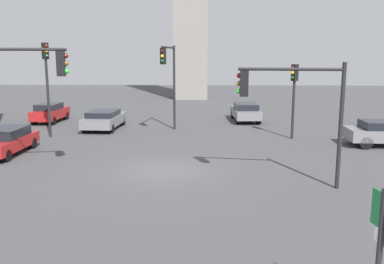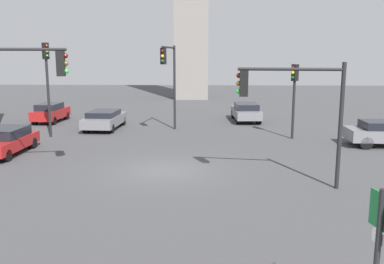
{
  "view_description": "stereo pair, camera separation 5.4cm",
  "coord_description": "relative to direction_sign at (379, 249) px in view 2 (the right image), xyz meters",
  "views": [
    {
      "loc": [
        1.83,
        -17.85,
        5.05
      ],
      "look_at": [
        1.13,
        2.94,
        1.21
      ],
      "focal_mm": 38.6,
      "sensor_mm": 36.0,
      "label": 1
    },
    {
      "loc": [
        1.89,
        -17.85,
        5.05
      ],
      "look_at": [
        1.13,
        2.94,
        1.21
      ],
      "focal_mm": 38.6,
      "sensor_mm": 36.0,
      "label": 2
    }
  ],
  "objects": [
    {
      "name": "car_1",
      "position": [
        -13.37,
        14.15,
        -1.17
      ],
      "size": [
        1.96,
        4.37,
        1.36
      ],
      "rotation": [
        0.0,
        0.0,
        -1.58
      ],
      "color": "maroon",
      "rests_on": "ground_plane"
    },
    {
      "name": "car_3",
      "position": [
        -14.97,
        24.73,
        -1.12
      ],
      "size": [
        1.8,
        4.01,
        1.47
      ],
      "rotation": [
        0.0,
        0.0,
        1.55
      ],
      "color": "maroon",
      "rests_on": "ground_plane"
    },
    {
      "name": "ground_plane",
      "position": [
        -4.76,
        11.37,
        -1.89
      ],
      "size": [
        109.88,
        109.88,
        0.0
      ],
      "primitive_type": "plane",
      "color": "#424244"
    },
    {
      "name": "car_2",
      "position": [
        0.2,
        25.75,
        -1.12
      ],
      "size": [
        2.1,
        4.68,
        1.43
      ],
      "rotation": [
        0.0,
        0.0,
        1.62
      ],
      "color": "slate",
      "rests_on": "ground_plane"
    },
    {
      "name": "traffic_light_4",
      "position": [
        0.3,
        9.28,
        1.58
      ],
      "size": [
        3.99,
        0.76,
        4.83
      ],
      "rotation": [
        0.0,
        0.0,
        3.0
      ],
      "color": "black",
      "rests_on": "ground_plane"
    },
    {
      "name": "traffic_light_0",
      "position": [
        2.42,
        18.82,
        1.32
      ],
      "size": [
        0.49,
        0.45,
        4.56
      ],
      "rotation": [
        0.0,
        0.0,
        -2.51
      ],
      "color": "black",
      "rests_on": "ground_plane"
    },
    {
      "name": "car_0",
      "position": [
        -10.03,
        21.83,
        -1.18
      ],
      "size": [
        2.25,
        4.77,
        1.31
      ],
      "rotation": [
        0.0,
        0.0,
        1.53
      ],
      "color": "slate",
      "rests_on": "ground_plane"
    },
    {
      "name": "direction_sign",
      "position": [
        0.0,
        0.0,
        0.0
      ],
      "size": [
        0.2,
        0.76,
        2.78
      ],
      "rotation": [
        0.0,
        0.0,
        0.21
      ],
      "color": "black",
      "rests_on": "ground_plane"
    },
    {
      "name": "traffic_light_2",
      "position": [
        -5.32,
        20.58,
        2.23
      ],
      "size": [
        0.72,
        3.22,
        5.75
      ],
      "rotation": [
        0.0,
        0.0,
        -1.73
      ],
      "color": "black",
      "rests_on": "ground_plane"
    },
    {
      "name": "traffic_light_1",
      "position": [
        -12.75,
        18.85,
        2.15
      ],
      "size": [
        0.47,
        0.47,
        5.85
      ],
      "rotation": [
        0.0,
        0.0,
        -0.78
      ],
      "color": "black",
      "rests_on": "ground_plane"
    },
    {
      "name": "traffic_light_3",
      "position": [
        -10.39,
        9.58,
        2.08
      ],
      "size": [
        3.7,
        0.89,
        5.54
      ],
      "rotation": [
        0.0,
        0.0,
        0.19
      ],
      "color": "black",
      "rests_on": "ground_plane"
    }
  ]
}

